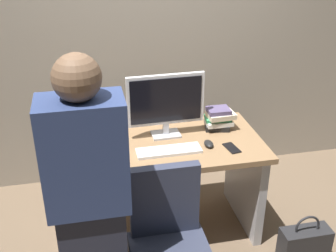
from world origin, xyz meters
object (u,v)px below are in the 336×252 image
cup_by_monitor (105,130)px  cell_phone (232,148)px  mouse (209,144)px  desk (167,172)px  monitor (166,102)px  cup_near_keyboard (116,150)px  keyboard (169,151)px  book_stack (219,119)px  person_at_desk (90,207)px  handbag (304,244)px

cup_by_monitor → cell_phone: 0.89m
mouse → desk: bearing=157.7°
monitor → cup_by_monitor: monitor is taller
cup_near_keyboard → keyboard: bearing=-2.4°
cup_near_keyboard → cup_by_monitor: bearing=100.1°
monitor → cup_near_keyboard: 0.48m
cup_near_keyboard → cell_phone: 0.77m
keyboard → desk: bearing=84.3°
keyboard → cup_near_keyboard: (-0.34, 0.01, 0.04)m
mouse → cell_phone: size_ratio=0.69×
cup_by_monitor → cup_near_keyboard: bearing=-79.9°
keyboard → book_stack: bearing=31.0°
person_at_desk → monitor: size_ratio=3.03×
person_at_desk → monitor: 1.03m
cell_phone → monitor: bearing=135.4°
desk → book_stack: size_ratio=5.98×
cup_by_monitor → desk: bearing=-23.0°
keyboard → cup_by_monitor: 0.50m
desk → handbag: size_ratio=3.51×
monitor → cell_phone: (0.39, -0.28, -0.25)m
desk → cup_by_monitor: bearing=157.0°
mouse → handbag: size_ratio=0.26×
mouse → monitor: bearing=140.2°
cup_near_keyboard → handbag: 1.44m
desk → cell_phone: 0.51m
person_at_desk → cup_by_monitor: size_ratio=16.51×
keyboard → cup_by_monitor: size_ratio=4.33×
mouse → book_stack: book_stack is taller
person_at_desk → mouse: size_ratio=16.39×
monitor → keyboard: (-0.03, -0.24, -0.25)m
desk → mouse: bearing=-22.3°
mouse → cell_phone: bearing=-25.0°
monitor → mouse: bearing=-39.8°
person_at_desk → cell_phone: size_ratio=11.38×
keyboard → cell_phone: keyboard is taller
person_at_desk → book_stack: 1.30m
person_at_desk → book_stack: size_ratio=7.39×
cell_phone → handbag: 0.83m
handbag → cup_near_keyboard: bearing=161.5°
monitor → handbag: 1.36m
desk → cup_near_keyboard: size_ratio=13.32×
desk → handbag: 1.07m
desk → mouse: mouse is taller
monitor → mouse: 0.41m
keyboard → mouse: bearing=4.5°
mouse → cup_by_monitor: (-0.68, 0.28, 0.03)m
cup_by_monitor → book_stack: size_ratio=0.45×
desk → mouse: size_ratio=13.26×
handbag → monitor: bearing=143.2°
mouse → cup_near_keyboard: (-0.63, -0.01, 0.03)m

